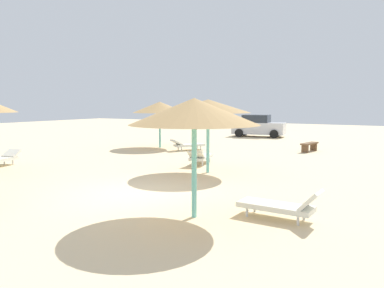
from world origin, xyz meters
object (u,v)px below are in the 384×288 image
at_px(parasol_1, 194,112).
at_px(lounger_4, 200,157).
at_px(bench_0, 309,145).
at_px(parked_car, 258,126).
at_px(parasol_4, 208,106).
at_px(lounger_1, 281,206).
at_px(lounger_3, 187,145).
at_px(lounger_0, 0,159).
at_px(parasol_3, 160,107).

height_order(parasol_1, lounger_4, parasol_1).
distance_m(bench_0, parked_car, 9.31).
distance_m(parasol_4, lounger_1, 6.43).
height_order(lounger_3, parked_car, parked_car).
bearing_deg(lounger_1, bench_0, 100.46).
relative_size(parasol_1, lounger_3, 1.53).
bearing_deg(lounger_0, lounger_1, -5.70).
xyz_separation_m(lounger_1, lounger_3, (-8.40, 9.83, -0.01)).
relative_size(lounger_3, lounger_4, 0.98).
height_order(lounger_0, parked_car, parked_car).
relative_size(lounger_0, lounger_4, 1.01).
bearing_deg(lounger_0, parked_car, 76.93).
height_order(lounger_0, lounger_4, lounger_4).
distance_m(parasol_1, parked_car, 21.83).
distance_m(lounger_4, parked_car, 14.30).
bearing_deg(lounger_3, parked_car, 87.87).
xyz_separation_m(parasol_4, parked_car, (-3.83, 15.67, -1.70)).
distance_m(lounger_3, parked_car, 10.21).
relative_size(parasol_1, lounger_4, 1.50).
xyz_separation_m(parasol_3, lounger_4, (5.07, -4.18, -2.07)).
bearing_deg(lounger_1, lounger_4, 132.22).
xyz_separation_m(lounger_1, lounger_4, (-5.41, 5.97, -0.01)).
relative_size(lounger_3, bench_0, 1.26).
relative_size(lounger_1, parked_car, 0.45).
bearing_deg(parasol_1, lounger_0, 168.90).
distance_m(lounger_3, bench_0, 6.69).
relative_size(lounger_1, lounger_3, 0.97).
height_order(parasol_1, parasol_3, parasol_1).
relative_size(parasol_1, parasol_4, 0.94).
distance_m(lounger_1, bench_0, 12.88).
bearing_deg(parasol_4, lounger_1, -46.06).
height_order(parasol_3, bench_0, parasol_3).
distance_m(lounger_1, parked_car, 21.57).
relative_size(lounger_0, bench_0, 1.30).
distance_m(parasol_1, bench_0, 13.68).
bearing_deg(parasol_1, parasol_3, 128.32).
bearing_deg(parasol_3, bench_0, 17.18).
bearing_deg(parasol_4, lounger_0, -159.18).
xyz_separation_m(lounger_4, bench_0, (3.08, 6.70, 0.03)).
bearing_deg(parasol_4, parasol_3, 137.36).
bearing_deg(lounger_4, parasol_1, -62.04).
distance_m(parasol_1, lounger_0, 11.00).
distance_m(lounger_0, parked_car, 19.29).
bearing_deg(lounger_4, bench_0, 65.32).
height_order(parasol_3, lounger_0, parasol_3).
height_order(parasol_3, lounger_3, parasol_3).
relative_size(parasol_3, parasol_4, 1.00).
bearing_deg(bench_0, parasol_4, -102.58).
height_order(parasol_3, parked_car, parasol_3).
xyz_separation_m(parasol_1, parasol_4, (-2.39, 5.19, 0.07)).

